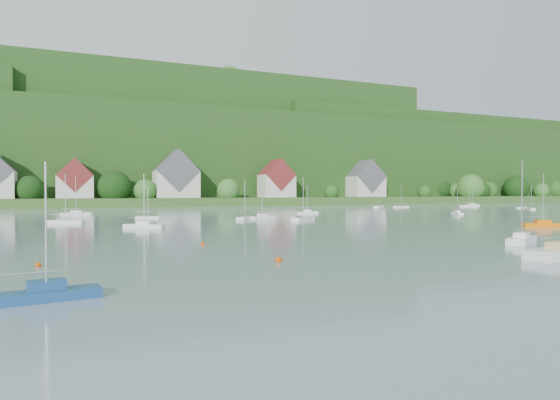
% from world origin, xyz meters
% --- Properties ---
extents(far_shore_strip, '(600.00, 60.00, 3.00)m').
position_xyz_m(far_shore_strip, '(0.00, 200.00, 1.50)').
color(far_shore_strip, '#2B4E1D').
rests_on(far_shore_strip, ground).
extents(forested_ridge, '(620.00, 181.22, 69.89)m').
position_xyz_m(forested_ridge, '(0.39, 268.57, 22.89)').
color(forested_ridge, '#154215').
rests_on(forested_ridge, ground).
extents(village_building_1, '(12.00, 9.36, 14.00)m').
position_xyz_m(village_building_1, '(-30.00, 189.00, 8.75)').
color(village_building_1, beige).
rests_on(village_building_1, far_shore_strip).
extents(village_building_2, '(16.00, 11.44, 18.00)m').
position_xyz_m(village_building_2, '(5.00, 188.00, 10.27)').
color(village_building_2, beige).
rests_on(village_building_2, far_shore_strip).
extents(village_building_3, '(13.00, 10.40, 15.50)m').
position_xyz_m(village_building_3, '(45.00, 186.00, 9.43)').
color(village_building_3, beige).
rests_on(village_building_3, far_shore_strip).
extents(village_building_4, '(15.00, 10.40, 16.50)m').
position_xyz_m(village_building_4, '(90.00, 190.00, 9.59)').
color(village_building_4, beige).
rests_on(village_building_4, far_shore_strip).
extents(near_sailboat_1, '(5.18, 2.13, 6.78)m').
position_xyz_m(near_sailboat_1, '(-31.54, 31.06, 0.40)').
color(near_sailboat_1, navy).
rests_on(near_sailboat_1, ground).
extents(near_sailboat_3, '(6.39, 4.70, 8.57)m').
position_xyz_m(near_sailboat_3, '(12.28, 41.17, 0.45)').
color(near_sailboat_3, white).
rests_on(near_sailboat_3, ground).
extents(near_sailboat_5, '(6.06, 4.16, 8.03)m').
position_xyz_m(near_sailboat_5, '(34.74, 56.59, 0.43)').
color(near_sailboat_5, orange).
rests_on(near_sailboat_5, ground).
extents(mooring_buoy_0, '(0.49, 0.49, 0.49)m').
position_xyz_m(mooring_buoy_0, '(-16.07, 38.54, 0.00)').
color(mooring_buoy_0, '#D64601').
rests_on(mooring_buoy_0, ground).
extents(mooring_buoy_3, '(0.40, 0.40, 0.40)m').
position_xyz_m(mooring_buoy_3, '(-18.52, 52.09, 0.00)').
color(mooring_buoy_3, '#D64601').
rests_on(mooring_buoy_3, ground).
extents(mooring_buoy_5, '(0.40, 0.40, 0.40)m').
position_xyz_m(mooring_buoy_5, '(-32.64, 43.21, 0.00)').
color(mooring_buoy_5, '#D64601').
rests_on(mooring_buoy_5, ground).
extents(far_sailboat_cluster, '(195.29, 79.92, 8.71)m').
position_xyz_m(far_sailboat_cluster, '(10.99, 115.90, 0.37)').
color(far_sailboat_cluster, white).
rests_on(far_sailboat_cluster, ground).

